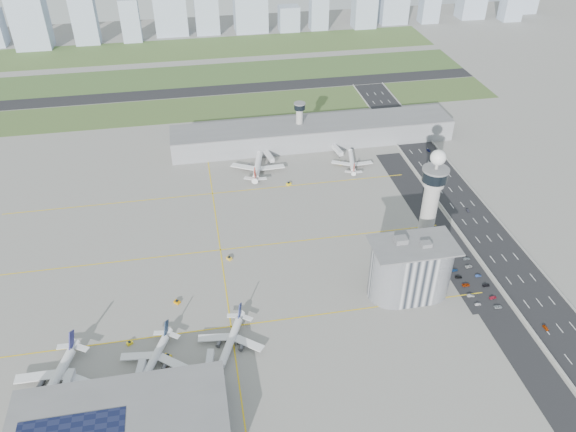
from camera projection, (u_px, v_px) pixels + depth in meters
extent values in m
plane|color=gray|center=(300.00, 276.00, 300.04)|extent=(1000.00, 1000.00, 0.00)
cube|color=#465F2D|center=(224.00, 107.00, 477.84)|extent=(480.00, 50.00, 0.08)
cube|color=#3C5729|center=(217.00, 75.00, 538.10)|extent=(480.00, 60.00, 0.08)
cube|color=#3B5428|center=(211.00, 48.00, 602.39)|extent=(480.00, 70.00, 0.08)
cube|color=black|center=(221.00, 90.00, 507.56)|extent=(480.00, 22.00, 0.10)
cube|color=black|center=(499.00, 251.00, 317.20)|extent=(28.00, 500.00, 0.10)
cube|color=#9E9E99|center=(476.00, 253.00, 314.79)|extent=(0.60, 500.00, 1.20)
cube|color=#9E9E99|center=(522.00, 248.00, 318.98)|extent=(0.60, 500.00, 1.20)
cube|color=black|center=(465.00, 268.00, 305.44)|extent=(18.00, 260.00, 0.08)
cube|color=black|center=(472.00, 283.00, 295.49)|extent=(20.00, 44.00, 0.10)
cube|color=yellow|center=(231.00, 327.00, 269.96)|extent=(260.00, 0.60, 0.01)
cube|color=yellow|center=(220.00, 250.00, 318.17)|extent=(260.00, 0.60, 0.01)
cube|color=yellow|center=(213.00, 194.00, 366.39)|extent=(260.00, 0.60, 0.01)
cube|color=yellow|center=(220.00, 250.00, 318.17)|extent=(0.60, 260.00, 0.01)
cylinder|color=#ADAAA5|center=(428.00, 217.00, 303.41)|extent=(8.40, 8.40, 48.00)
cylinder|color=#ADAAA5|center=(434.00, 182.00, 290.73)|extent=(11.00, 11.00, 4.00)
cylinder|color=black|center=(435.00, 175.00, 288.43)|extent=(13.00, 13.00, 6.00)
cylinder|color=slate|center=(436.00, 170.00, 286.41)|extent=(14.00, 14.00, 1.00)
cylinder|color=#ADAAA5|center=(437.00, 165.00, 284.97)|extent=(1.60, 1.60, 5.00)
sphere|color=white|center=(438.00, 158.00, 282.38)|extent=(8.00, 8.00, 8.00)
cylinder|color=#ADAAA5|center=(299.00, 125.00, 417.00)|extent=(5.00, 5.00, 28.00)
cylinder|color=black|center=(300.00, 107.00, 408.35)|extent=(8.00, 8.00, 4.00)
cylinder|color=slate|center=(300.00, 103.00, 406.91)|extent=(8.60, 8.60, 0.80)
cube|color=#B2B2B7|center=(410.00, 269.00, 281.49)|extent=(18.00, 24.00, 30.00)
cylinder|color=#B2B2B7|center=(393.00, 271.00, 280.15)|extent=(24.00, 24.00, 30.00)
cylinder|color=#B2B2B7|center=(427.00, 267.00, 282.84)|extent=(24.00, 24.00, 30.00)
cube|color=slate|center=(414.00, 245.00, 272.62)|extent=(42.00, 24.00, 0.80)
cube|color=slate|center=(401.00, 240.00, 273.21)|extent=(6.00, 5.00, 3.00)
cube|color=slate|center=(426.00, 244.00, 271.01)|extent=(5.00, 4.00, 2.40)
cube|color=gray|center=(313.00, 133.00, 420.63)|extent=(210.00, 32.00, 15.00)
cube|color=slate|center=(313.00, 124.00, 416.08)|extent=(210.00, 32.00, 0.80)
cube|color=gray|center=(120.00, 429.00, 217.54)|extent=(84.00, 42.00, 12.00)
cube|color=slate|center=(117.00, 419.00, 213.86)|extent=(84.00, 42.00, 0.80)
imported|color=white|center=(478.00, 304.00, 281.77)|extent=(3.34, 1.48, 1.12)
imported|color=gray|center=(471.00, 296.00, 286.69)|extent=(4.00, 1.73, 1.28)
imported|color=#9C2D07|center=(466.00, 285.00, 293.35)|extent=(4.20, 1.94, 1.16)
imported|color=black|center=(459.00, 277.00, 298.47)|extent=(3.98, 2.10, 1.10)
imported|color=navy|center=(455.00, 270.00, 303.01)|extent=(3.61, 1.78, 1.18)
imported|color=silver|center=(449.00, 263.00, 307.91)|extent=(3.68, 1.76, 1.16)
imported|color=#989EA3|center=(498.00, 307.00, 280.06)|extent=(4.28, 2.30, 1.14)
imported|color=#B41E34|center=(493.00, 297.00, 285.63)|extent=(4.13, 2.18, 1.14)
imported|color=black|center=(486.00, 285.00, 293.03)|extent=(3.89, 1.63, 1.32)
imported|color=navy|center=(478.00, 276.00, 299.41)|extent=(3.30, 1.19, 1.08)
imported|color=beige|center=(469.00, 266.00, 305.63)|extent=(4.21, 2.42, 1.11)
imported|color=gray|center=(467.00, 258.00, 311.07)|extent=(4.07, 1.78, 1.16)
imported|color=#A03305|center=(546.00, 328.00, 268.45)|extent=(1.66, 3.74, 1.25)
imported|color=black|center=(468.00, 210.00, 349.60)|extent=(1.37, 3.37, 1.09)
imported|color=#0E134B|center=(429.00, 150.00, 413.55)|extent=(2.00, 4.23, 1.17)
imported|color=#B1B1B1|center=(385.00, 118.00, 459.01)|extent=(1.45, 3.30, 1.10)
cube|color=#9EADC1|center=(29.00, 19.00, 585.74)|extent=(35.81, 28.65, 60.36)
cube|color=#9EADC1|center=(83.00, 12.00, 595.57)|extent=(25.49, 20.39, 66.89)
cube|color=#9EADC1|center=(130.00, 20.00, 607.49)|extent=(20.04, 16.03, 45.20)
cube|color=#9EADC1|center=(170.00, 6.00, 624.60)|extent=(35.76, 28.61, 61.22)
cube|color=#9EADC1|center=(250.00, 3.00, 634.07)|extent=(36.96, 29.57, 62.11)
cube|color=#9EADC1|center=(289.00, 18.00, 643.46)|extent=(23.01, 18.41, 27.75)
cube|color=#9EADC1|center=(319.00, 12.00, 645.18)|extent=(20.22, 16.18, 38.97)
cube|color=#9EADC1|center=(365.00, 7.00, 649.30)|extent=(26.14, 20.92, 46.89)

